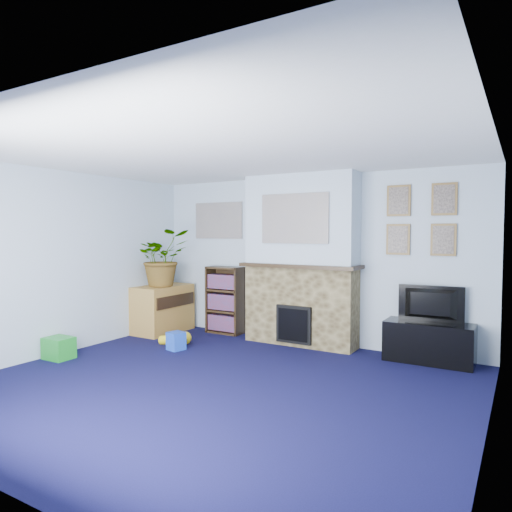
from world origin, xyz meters
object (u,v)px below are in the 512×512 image
Objects in this scene: tv_stand at (429,344)px; bookshelf at (225,301)px; sideboard at (163,310)px; television at (430,304)px.

bookshelf reaches higher than tv_stand.
sideboard is at bearing -174.69° from tv_stand.
tv_stand is 3.09m from bookshelf.
sideboard is (-3.98, -0.37, 0.12)m from tv_stand.
television reaches higher than tv_stand.
bookshelf reaches higher than television.
sideboard reaches higher than tv_stand.
sideboard is (-0.90, -0.45, -0.15)m from bookshelf.
television is at bearing -1.05° from bookshelf.
television is at bearing 5.60° from sideboard.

